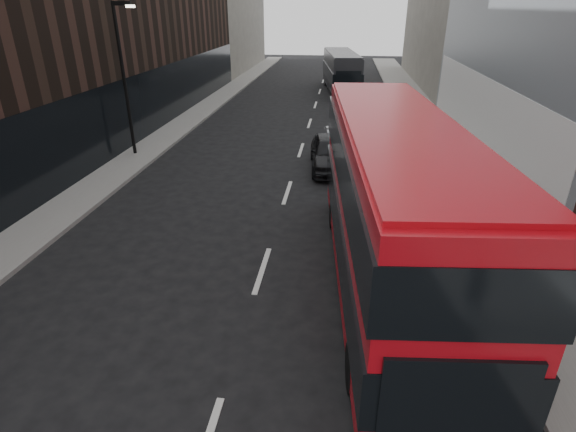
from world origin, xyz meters
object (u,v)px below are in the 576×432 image
(grey_bus, at_px, (341,71))
(car_a, at_px, (331,152))
(street_lamp, at_px, (124,71))
(red_bus, at_px, (392,201))
(car_c, at_px, (373,122))
(car_b, at_px, (342,145))

(grey_bus, relative_size, car_a, 2.29)
(street_lamp, distance_m, red_bus, 15.73)
(grey_bus, relative_size, car_c, 2.29)
(grey_bus, height_order, car_c, grey_bus)
(street_lamp, height_order, red_bus, street_lamp)
(street_lamp, distance_m, car_a, 10.46)
(red_bus, height_order, grey_bus, red_bus)
(car_c, bearing_deg, car_b, -100.73)
(car_c, bearing_deg, red_bus, -84.06)
(red_bus, relative_size, car_c, 2.53)
(car_c, bearing_deg, grey_bus, 106.17)
(grey_bus, distance_m, car_c, 14.49)
(car_a, bearing_deg, grey_bus, 84.31)
(street_lamp, distance_m, car_b, 10.95)
(car_c, bearing_deg, street_lamp, -146.00)
(grey_bus, bearing_deg, car_b, -95.96)
(street_lamp, relative_size, car_b, 1.56)
(red_bus, distance_m, car_b, 11.37)
(grey_bus, height_order, car_b, grey_bus)
(street_lamp, distance_m, grey_bus, 22.75)
(red_bus, bearing_deg, street_lamp, 133.34)
(car_a, bearing_deg, street_lamp, 170.34)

